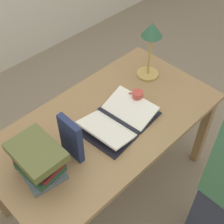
% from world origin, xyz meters
% --- Properties ---
extents(ground_plane, '(12.00, 12.00, 0.00)m').
position_xyz_m(ground_plane, '(0.00, 0.00, 0.00)').
color(ground_plane, gray).
extents(reading_desk, '(1.48, 0.79, 0.73)m').
position_xyz_m(reading_desk, '(0.00, 0.00, 0.64)').
color(reading_desk, '#937047').
rests_on(reading_desk, ground_plane).
extents(open_book, '(0.50, 0.37, 0.07)m').
position_xyz_m(open_book, '(0.05, -0.06, 0.75)').
color(open_book, black).
rests_on(open_book, reading_desk).
extents(book_stack_tall, '(0.23, 0.29, 0.21)m').
position_xyz_m(book_stack_tall, '(-0.50, -0.02, 0.84)').
color(book_stack_tall, slate).
rests_on(book_stack_tall, reading_desk).
extents(book_standing_upright, '(0.04, 0.16, 0.27)m').
position_xyz_m(book_standing_upright, '(-0.30, -0.05, 0.87)').
color(book_standing_upright, '#1E284C').
rests_on(book_standing_upright, reading_desk).
extents(reading_lamp, '(0.16, 0.16, 0.42)m').
position_xyz_m(reading_lamp, '(0.53, 0.11, 1.03)').
color(reading_lamp, tan).
rests_on(reading_lamp, reading_desk).
extents(coffee_mug, '(0.07, 0.10, 0.10)m').
position_xyz_m(coffee_mug, '(0.26, -0.03, 0.78)').
color(coffee_mug, '#B74238').
rests_on(coffee_mug, reading_desk).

